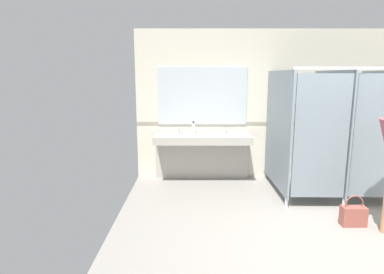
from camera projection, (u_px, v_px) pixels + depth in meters
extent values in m
cube|color=gray|center=(358.00, 256.00, 3.61)|extent=(5.80, 6.09, 0.10)
cube|color=beige|center=(290.00, 105.00, 6.10)|extent=(5.80, 0.12, 2.76)
cube|color=#9E937F|center=(290.00, 123.00, 6.10)|extent=(5.80, 0.01, 0.06)
cube|color=#B2ADA3|center=(202.00, 139.00, 5.86)|extent=(1.75, 0.54, 0.14)
cube|color=#B2ADA3|center=(201.00, 159.00, 6.17)|extent=(1.75, 0.08, 0.74)
cube|color=#ADADA8|center=(178.00, 138.00, 5.83)|extent=(0.42, 0.30, 0.11)
cylinder|color=silver|center=(178.00, 130.00, 6.01)|extent=(0.04, 0.04, 0.11)
cylinder|color=silver|center=(178.00, 128.00, 5.95)|extent=(0.03, 0.11, 0.03)
sphere|color=silver|center=(182.00, 131.00, 6.03)|extent=(0.04, 0.04, 0.04)
cube|color=#ADADA8|center=(226.00, 138.00, 5.83)|extent=(0.42, 0.30, 0.11)
cylinder|color=silver|center=(225.00, 130.00, 6.02)|extent=(0.04, 0.04, 0.11)
cylinder|color=silver|center=(225.00, 128.00, 5.95)|extent=(0.03, 0.11, 0.03)
sphere|color=silver|center=(229.00, 131.00, 6.03)|extent=(0.04, 0.04, 0.04)
cube|color=silver|center=(202.00, 96.00, 5.99)|extent=(1.65, 0.02, 1.06)
cube|color=gray|center=(277.00, 129.00, 5.34)|extent=(0.03, 1.52, 1.89)
cylinder|color=silver|center=(286.00, 203.00, 4.84)|extent=(0.05, 0.05, 0.12)
cube|color=gray|center=(329.00, 129.00, 5.34)|extent=(0.03, 1.52, 1.89)
cylinder|color=silver|center=(343.00, 203.00, 4.84)|extent=(0.05, 0.05, 0.12)
cube|color=gray|center=(380.00, 129.00, 5.34)|extent=(0.03, 1.52, 1.89)
cube|color=gray|center=(320.00, 137.00, 4.62)|extent=(0.77, 0.04, 1.79)
cube|color=gray|center=(380.00, 137.00, 4.62)|extent=(0.77, 0.08, 1.79)
cube|color=#934C42|center=(353.00, 216.00, 4.23)|extent=(0.31, 0.15, 0.26)
torus|color=#934C42|center=(354.00, 204.00, 4.20)|extent=(0.24, 0.02, 0.24)
cylinder|color=white|center=(193.00, 128.00, 5.99)|extent=(0.07, 0.07, 0.19)
cylinder|color=black|center=(193.00, 122.00, 5.97)|extent=(0.03, 0.03, 0.04)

